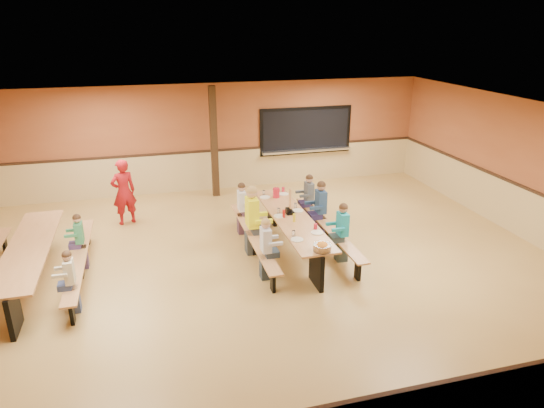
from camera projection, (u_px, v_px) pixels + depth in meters
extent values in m
plane|color=#A57D3E|center=(261.00, 266.00, 9.62)|extent=(12.00, 12.00, 0.00)
cube|color=#96502B|center=(218.00, 137.00, 13.60)|extent=(12.00, 0.04, 3.00)
cube|color=#96502B|center=(387.00, 367.00, 4.58)|extent=(12.00, 0.04, 3.00)
cube|color=#96502B|center=(527.00, 171.00, 10.56)|extent=(0.04, 10.00, 3.00)
cube|color=white|center=(260.00, 115.00, 8.56)|extent=(12.00, 10.00, 0.04)
cube|color=black|center=(306.00, 131.00, 14.19)|extent=(2.60, 0.06, 1.20)
cube|color=silver|center=(306.00, 150.00, 14.31)|extent=(2.70, 0.28, 0.06)
cube|color=black|center=(214.00, 143.00, 13.01)|extent=(0.18, 0.18, 3.00)
cube|color=#B97D49|center=(292.00, 218.00, 10.08)|extent=(0.75, 3.60, 0.04)
cube|color=black|center=(317.00, 268.00, 8.82)|extent=(0.08, 0.60, 0.70)
cube|color=black|center=(272.00, 208.00, 11.61)|extent=(0.08, 0.60, 0.70)
cube|color=#B97D49|center=(253.00, 235.00, 9.99)|extent=(0.26, 3.60, 0.04)
cube|color=black|center=(253.00, 245.00, 10.06)|extent=(0.06, 0.18, 0.41)
cube|color=#B97D49|center=(328.00, 226.00, 10.39)|extent=(0.26, 3.60, 0.04)
cube|color=black|center=(328.00, 236.00, 10.47)|extent=(0.06, 0.18, 0.41)
cube|color=#B97D49|center=(29.00, 248.00, 8.76)|extent=(0.75, 3.60, 0.04)
cube|color=black|center=(14.00, 312.00, 7.49)|extent=(0.08, 0.60, 0.70)
cube|color=black|center=(46.00, 233.00, 10.29)|extent=(0.08, 0.60, 0.70)
cube|color=#B97D49|center=(79.00, 257.00, 9.06)|extent=(0.26, 3.60, 0.04)
cube|color=black|center=(81.00, 267.00, 9.14)|extent=(0.06, 0.18, 0.41)
imported|color=#A61218|center=(124.00, 192.00, 11.40)|extent=(0.67, 0.55, 1.59)
cylinder|color=red|center=(276.00, 193.00, 11.17)|extent=(0.16, 0.16, 0.22)
cube|color=black|center=(288.00, 211.00, 10.22)|extent=(0.10, 0.14, 0.13)
cylinder|color=yellow|center=(294.00, 218.00, 9.81)|extent=(0.06, 0.06, 0.17)
cylinder|color=#B2140F|center=(284.00, 214.00, 10.02)|extent=(0.06, 0.06, 0.17)
cube|color=black|center=(290.00, 213.00, 10.23)|extent=(0.16, 0.16, 0.06)
cube|color=#B97D49|center=(290.00, 200.00, 10.13)|extent=(0.02, 0.09, 0.50)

